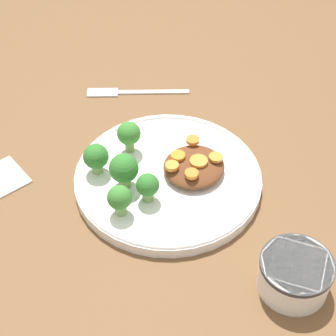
{
  "coord_description": "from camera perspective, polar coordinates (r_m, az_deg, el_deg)",
  "views": [
    {
      "loc": [
        0.44,
        0.4,
        0.63
      ],
      "look_at": [
        0.0,
        0.0,
        0.03
      ],
      "focal_mm": 60.0,
      "sensor_mm": 36.0,
      "label": 1
    }
  ],
  "objects": [
    {
      "name": "ground_plane",
      "position": [
        0.87,
        0.0,
        -1.51
      ],
      "size": [
        4.0,
        4.0,
        0.0
      ],
      "primitive_type": "plane",
      "color": "brown"
    },
    {
      "name": "plate",
      "position": [
        0.86,
        0.0,
        -0.98
      ],
      "size": [
        0.29,
        0.29,
        0.02
      ],
      "color": "white",
      "rests_on": "ground_plane"
    },
    {
      "name": "dip_bowl",
      "position": [
        0.75,
        12.77,
        -10.39
      ],
      "size": [
        0.1,
        0.1,
        0.05
      ],
      "color": "white",
      "rests_on": "ground_plane"
    },
    {
      "name": "stew_mound",
      "position": [
        0.86,
        2.66,
        0.15
      ],
      "size": [
        0.1,
        0.09,
        0.02
      ],
      "primitive_type": "ellipsoid",
      "color": "brown",
      "rests_on": "plate"
    },
    {
      "name": "broccoli_floret_0",
      "position": [
        0.8,
        -2.08,
        -1.86
      ],
      "size": [
        0.03,
        0.03,
        0.05
      ],
      "color": "#759E51",
      "rests_on": "plate"
    },
    {
      "name": "broccoli_floret_1",
      "position": [
        0.82,
        -4.5,
        -0.13
      ],
      "size": [
        0.04,
        0.04,
        0.06
      ],
      "color": "#759E51",
      "rests_on": "plate"
    },
    {
      "name": "broccoli_floret_2",
      "position": [
        0.88,
        -4.0,
        3.43
      ],
      "size": [
        0.04,
        0.04,
        0.05
      ],
      "color": "#759E51",
      "rests_on": "plate"
    },
    {
      "name": "broccoli_floret_3",
      "position": [
        0.79,
        -4.69,
        -3.31
      ],
      "size": [
        0.04,
        0.04,
        0.05
      ],
      "color": "#759E51",
      "rests_on": "plate"
    },
    {
      "name": "broccoli_floret_4",
      "position": [
        0.85,
        -7.33,
        1.08
      ],
      "size": [
        0.04,
        0.04,
        0.05
      ],
      "color": "#7FA85B",
      "rests_on": "plate"
    },
    {
      "name": "carrot_slice_0",
      "position": [
        0.85,
        1.18,
        1.17
      ],
      "size": [
        0.02,
        0.02,
        0.01
      ],
      "primitive_type": "cylinder",
      "color": "orange",
      "rests_on": "stew_mound"
    },
    {
      "name": "carrot_slice_1",
      "position": [
        0.85,
        3.13,
        0.71
      ],
      "size": [
        0.03,
        0.03,
        0.0
      ],
      "primitive_type": "cylinder",
      "color": "orange",
      "rests_on": "stew_mound"
    },
    {
      "name": "carrot_slice_2",
      "position": [
        0.88,
        2.53,
        2.85
      ],
      "size": [
        0.02,
        0.02,
        0.01
      ],
      "primitive_type": "cylinder",
      "color": "orange",
      "rests_on": "stew_mound"
    },
    {
      "name": "carrot_slice_3",
      "position": [
        0.85,
        4.88,
        1.1
      ],
      "size": [
        0.02,
        0.02,
        0.0
      ],
      "primitive_type": "cylinder",
      "color": "orange",
      "rests_on": "stew_mound"
    },
    {
      "name": "carrot_slice_4",
      "position": [
        0.82,
        2.41,
        -0.59
      ],
      "size": [
        0.02,
        0.02,
        0.01
      ],
      "primitive_type": "cylinder",
      "color": "orange",
      "rests_on": "stew_mound"
    },
    {
      "name": "carrot_slice_5",
      "position": [
        0.84,
        0.35,
        0.18
      ],
      "size": [
        0.02,
        0.02,
        0.01
      ],
      "primitive_type": "cylinder",
      "color": "orange",
      "rests_on": "stew_mound"
    },
    {
      "name": "fork",
      "position": [
        1.04,
        -4.12,
        7.74
      ],
      "size": [
        0.14,
        0.15,
        0.01
      ],
      "rotation": [
        0.0,
        0.0,
        5.47
      ],
      "color": "silver",
      "rests_on": "ground_plane"
    }
  ]
}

